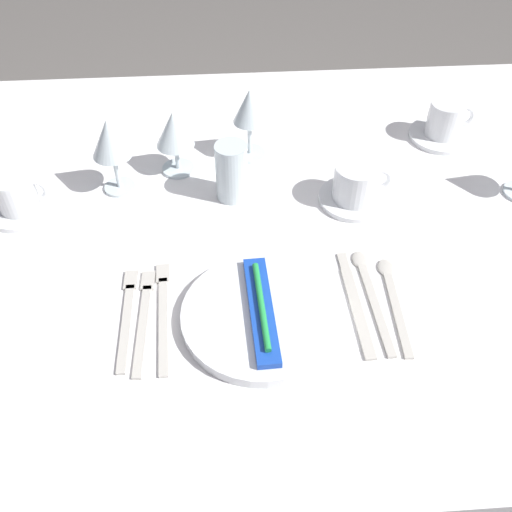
# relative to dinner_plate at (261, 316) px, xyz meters

# --- Properties ---
(ground_plane) EXTENTS (6.00, 6.00, 0.00)m
(ground_plane) POSITION_rel_dinner_plate_xyz_m (0.02, 0.24, -0.75)
(ground_plane) COLOR slate
(dining_table) EXTENTS (1.80, 1.11, 0.74)m
(dining_table) POSITION_rel_dinner_plate_xyz_m (0.02, 0.24, -0.09)
(dining_table) COLOR white
(dining_table) RESTS_ON ground
(dinner_plate) EXTENTS (0.25, 0.25, 0.02)m
(dinner_plate) POSITION_rel_dinner_plate_xyz_m (0.00, 0.00, 0.00)
(dinner_plate) COLOR white
(dinner_plate) RESTS_ON dining_table
(toothbrush_package) EXTENTS (0.04, 0.21, 0.02)m
(toothbrush_package) POSITION_rel_dinner_plate_xyz_m (0.00, 0.00, 0.02)
(toothbrush_package) COLOR blue
(toothbrush_package) RESTS_ON dinner_plate
(fork_outer) EXTENTS (0.03, 0.22, 0.00)m
(fork_outer) POSITION_rel_dinner_plate_xyz_m (-0.15, 0.02, -0.01)
(fork_outer) COLOR beige
(fork_outer) RESTS_ON dining_table
(fork_inner) EXTENTS (0.02, 0.21, 0.00)m
(fork_inner) POSITION_rel_dinner_plate_xyz_m (-0.18, 0.02, -0.01)
(fork_inner) COLOR beige
(fork_inner) RESTS_ON dining_table
(fork_salad) EXTENTS (0.02, 0.20, 0.00)m
(fork_salad) POSITION_rel_dinner_plate_xyz_m (-0.21, 0.02, -0.01)
(fork_salad) COLOR beige
(fork_salad) RESTS_ON dining_table
(dinner_knife) EXTENTS (0.02, 0.22, 0.00)m
(dinner_knife) POSITION_rel_dinner_plate_xyz_m (0.15, 0.02, -0.01)
(dinner_knife) COLOR beige
(dinner_knife) RESTS_ON dining_table
(spoon_soup) EXTENTS (0.03, 0.22, 0.01)m
(spoon_soup) POSITION_rel_dinner_plate_xyz_m (0.18, 0.05, -0.01)
(spoon_soup) COLOR beige
(spoon_soup) RESTS_ON dining_table
(spoon_dessert) EXTENTS (0.03, 0.21, 0.01)m
(spoon_dessert) POSITION_rel_dinner_plate_xyz_m (0.22, 0.04, -0.01)
(spoon_dessert) COLOR beige
(spoon_dessert) RESTS_ON dining_table
(saucer_left) EXTENTS (0.13, 0.13, 0.01)m
(saucer_left) POSITION_rel_dinner_plate_xyz_m (-0.43, 0.29, -0.00)
(saucer_left) COLOR white
(saucer_left) RESTS_ON dining_table
(coffee_cup_left) EXTENTS (0.10, 0.07, 0.07)m
(coffee_cup_left) POSITION_rel_dinner_plate_xyz_m (-0.43, 0.29, 0.03)
(coffee_cup_left) COLOR white
(coffee_cup_left) RESTS_ON saucer_left
(saucer_right) EXTENTS (0.13, 0.13, 0.01)m
(saucer_right) POSITION_rel_dinner_plate_xyz_m (0.20, 0.28, -0.00)
(saucer_right) COLOR white
(saucer_right) RESTS_ON dining_table
(coffee_cup_right) EXTENTS (0.11, 0.09, 0.07)m
(coffee_cup_right) POSITION_rel_dinner_plate_xyz_m (0.20, 0.28, 0.04)
(coffee_cup_right) COLOR white
(coffee_cup_right) RESTS_ON saucer_right
(saucer_far) EXTENTS (0.14, 0.14, 0.01)m
(saucer_far) POSITION_rel_dinner_plate_xyz_m (0.43, 0.47, -0.00)
(saucer_far) COLOR white
(saucer_far) RESTS_ON dining_table
(coffee_cup_far) EXTENTS (0.10, 0.07, 0.07)m
(coffee_cup_far) POSITION_rel_dinner_plate_xyz_m (0.43, 0.47, 0.04)
(coffee_cup_far) COLOR white
(coffee_cup_far) RESTS_ON saucer_far
(wine_glass_left) EXTENTS (0.07, 0.07, 0.15)m
(wine_glass_left) POSITION_rel_dinner_plate_xyz_m (0.01, 0.44, 0.10)
(wine_glass_left) COLOR silver
(wine_glass_left) RESTS_ON dining_table
(wine_glass_right) EXTENTS (0.07, 0.07, 0.13)m
(wine_glass_right) POSITION_rel_dinner_plate_xyz_m (-0.14, 0.40, 0.08)
(wine_glass_right) COLOR silver
(wine_glass_right) RESTS_ON dining_table
(wine_glass_far) EXTENTS (0.07, 0.07, 0.15)m
(wine_glass_far) POSITION_rel_dinner_plate_xyz_m (-0.25, 0.34, 0.10)
(wine_glass_far) COLOR silver
(wine_glass_far) RESTS_ON dining_table
(drink_tumbler) EXTENTS (0.06, 0.06, 0.12)m
(drink_tumbler) POSITION_rel_dinner_plate_xyz_m (-0.03, 0.31, 0.04)
(drink_tumbler) COLOR silver
(drink_tumbler) RESTS_ON dining_table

